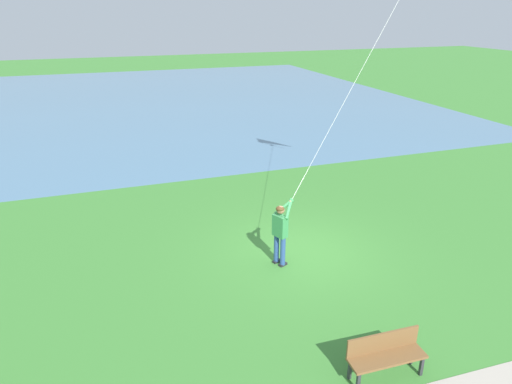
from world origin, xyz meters
TOP-DOWN VIEW (x-y plane):
  - ground_plane at (0.00, 0.00)m, footprint 120.00×120.00m
  - lake_water at (24.87, 4.00)m, footprint 36.00×44.00m
  - person_kite_flyer at (-0.40, 0.77)m, footprint 0.49×0.63m
  - park_bench_near_walkway at (-4.83, 0.44)m, footprint 0.49×1.51m

SIDE VIEW (x-z plane):
  - ground_plane at x=0.00m, z-range 0.00..0.00m
  - lake_water at x=24.87m, z-range 0.00..0.01m
  - park_bench_near_walkway at x=-4.83m, z-range 0.07..0.95m
  - person_kite_flyer at x=-0.40m, z-range 0.13..1.96m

